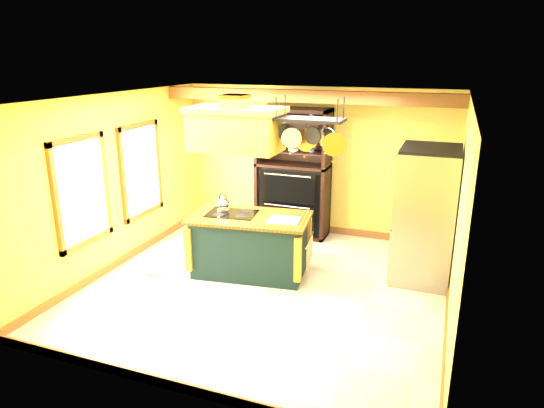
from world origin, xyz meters
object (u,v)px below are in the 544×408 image
Objects in this scene: hutch at (293,187)px; range_hood at (236,127)px; pot_rack at (310,129)px; kitchen_island at (250,244)px; refrigerator at (424,218)px.

range_hood is at bearing -97.94° from hutch.
pot_rack is at bearing -0.00° from range_hood.
kitchen_island is 2.02m from pot_rack.
range_hood is 1.35× the size of pot_rack.
range_hood reaches higher than hutch.
range_hood is at bearing 172.77° from kitchen_island.
kitchen_island is 0.81× the size of hutch.
pot_rack is (0.91, -0.00, 1.81)m from kitchen_island.
range_hood is 2.35m from hutch.
range_hood is 0.59× the size of hutch.
refrigerator is at bearing 25.51° from pot_rack.
hutch is (0.07, 1.91, 0.43)m from kitchen_island.
pot_rack is 2.50m from hutch.
pot_rack reaches higher than kitchen_island.
hutch is at bearing 82.06° from range_hood.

